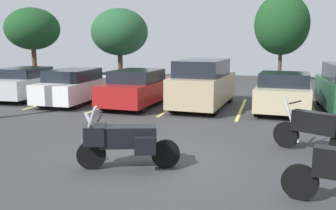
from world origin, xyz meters
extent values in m
cube|color=#38383A|center=(0.00, 0.00, -0.05)|extent=(44.00, 44.00, 0.10)
cylinder|color=black|center=(-1.08, -0.88, 0.31)|extent=(0.63, 0.31, 0.63)
cylinder|color=black|center=(0.45, -0.39, 0.31)|extent=(0.63, 0.31, 0.63)
cube|color=black|center=(-0.32, -0.64, 0.72)|extent=(1.29, 0.80, 0.45)
cylinder|color=#B2B2B7|center=(-0.97, -0.85, 0.72)|extent=(0.50, 0.22, 1.10)
cylinder|color=black|center=(-0.89, -0.82, 1.13)|extent=(0.22, 0.60, 0.04)
cube|color=black|center=(-0.99, -0.85, 0.77)|extent=(0.58, 0.64, 0.41)
cube|color=#B2C1CC|center=(-1.04, -0.87, 1.17)|extent=(0.29, 0.47, 0.39)
cube|color=black|center=(0.14, -0.87, 0.61)|extent=(0.49, 0.36, 0.36)
cube|color=black|center=(-0.08, -0.18, 0.61)|extent=(0.49, 0.36, 0.36)
cylinder|color=black|center=(3.16, -1.38, 0.32)|extent=(0.64, 0.27, 0.63)
cylinder|color=black|center=(3.05, 1.95, 0.34)|extent=(0.65, 0.44, 0.68)
cube|color=black|center=(3.69, 1.58, 0.78)|extent=(1.10, 0.80, 0.52)
cylinder|color=#B2B2B7|center=(3.15, 1.89, 0.76)|extent=(0.48, 0.32, 1.15)
cylinder|color=black|center=(3.22, 1.85, 1.22)|extent=(0.34, 0.55, 0.04)
cube|color=#EAE066|center=(-9.77, 7.32, 0.00)|extent=(0.12, 5.05, 0.01)
cube|color=#EAE066|center=(-6.94, 7.32, 0.00)|extent=(0.12, 5.05, 0.01)
cube|color=#EAE066|center=(-4.12, 7.32, 0.00)|extent=(0.12, 5.05, 0.01)
cube|color=#EAE066|center=(-1.30, 7.32, 0.00)|extent=(0.12, 5.05, 0.01)
cube|color=#EAE066|center=(1.53, 7.32, 0.00)|extent=(0.12, 5.05, 0.01)
cube|color=#EAE066|center=(4.35, 7.32, 0.00)|extent=(0.12, 5.05, 0.01)
cylinder|color=black|center=(-10.32, 9.10, 0.31)|extent=(0.25, 0.64, 0.63)
cube|color=#B7B7BC|center=(-8.53, 7.63, 0.65)|extent=(2.07, 4.89, 0.83)
cube|color=black|center=(-8.51, 7.20, 1.28)|extent=(1.81, 2.32, 0.42)
cylinder|color=black|center=(-9.40, 9.24, 0.36)|extent=(0.25, 0.73, 0.72)
cylinder|color=black|center=(-7.78, 9.30, 0.36)|extent=(0.25, 0.73, 0.72)
cylinder|color=black|center=(-7.65, 6.03, 0.36)|extent=(0.25, 0.73, 0.72)
cube|color=white|center=(-5.74, 7.10, 0.61)|extent=(1.83, 4.77, 0.81)
cube|color=black|center=(-5.74, 6.79, 1.25)|extent=(1.68, 2.42, 0.49)
cylinder|color=black|center=(-6.53, 8.72, 0.31)|extent=(0.22, 0.62, 0.62)
cylinder|color=black|center=(-4.96, 8.72, 0.31)|extent=(0.22, 0.62, 0.62)
cylinder|color=black|center=(-6.52, 5.48, 0.31)|extent=(0.22, 0.62, 0.62)
cylinder|color=black|center=(-4.96, 5.49, 0.31)|extent=(0.22, 0.62, 0.62)
cube|color=maroon|center=(-2.78, 7.01, 0.63)|extent=(2.15, 4.71, 0.81)
cube|color=black|center=(-2.79, 6.85, 1.28)|extent=(1.86, 2.38, 0.49)
cylinder|color=black|center=(-3.49, 8.63, 0.34)|extent=(0.26, 0.69, 0.68)
cylinder|color=black|center=(-1.88, 8.53, 0.34)|extent=(0.26, 0.69, 0.68)
cylinder|color=black|center=(-3.68, 5.50, 0.34)|extent=(0.26, 0.69, 0.68)
cylinder|color=black|center=(-2.08, 5.40, 0.34)|extent=(0.26, 0.69, 0.68)
cube|color=tan|center=(-0.04, 7.27, 0.79)|extent=(2.18, 4.76, 1.11)
cube|color=black|center=(-0.06, 7.05, 1.66)|extent=(1.91, 3.06, 0.64)
cylinder|color=black|center=(-0.73, 8.90, 0.35)|extent=(0.27, 0.72, 0.70)
cylinder|color=black|center=(0.87, 8.79, 0.35)|extent=(0.27, 0.72, 0.70)
cylinder|color=black|center=(-0.95, 5.75, 0.35)|extent=(0.27, 0.72, 0.70)
cylinder|color=black|center=(0.64, 5.64, 0.35)|extent=(0.27, 0.72, 0.70)
cube|color=#C1B289|center=(3.15, 7.24, 0.64)|extent=(2.25, 4.35, 0.83)
cube|color=black|center=(3.12, 6.83, 1.30)|extent=(1.92, 1.96, 0.49)
cylinder|color=black|center=(2.41, 8.73, 0.34)|extent=(0.27, 0.70, 0.69)
cylinder|color=black|center=(4.10, 8.60, 0.34)|extent=(0.27, 0.70, 0.69)
cylinder|color=black|center=(2.20, 5.87, 0.34)|extent=(0.27, 0.70, 0.69)
cylinder|color=black|center=(3.89, 5.75, 0.34)|extent=(0.27, 0.70, 0.69)
cylinder|color=black|center=(4.70, 9.15, 0.31)|extent=(0.24, 0.62, 0.62)
cylinder|color=black|center=(4.80, 6.12, 0.31)|extent=(0.24, 0.62, 0.62)
cylinder|color=#4C3823|center=(3.22, 19.21, 0.87)|extent=(0.26, 0.26, 1.73)
ellipsoid|color=#19421E|center=(3.22, 19.21, 3.80)|extent=(3.67, 3.67, 4.12)
cylinder|color=#4C3823|center=(-14.22, 16.37, 1.02)|extent=(0.34, 0.34, 2.04)
ellipsoid|color=#19421E|center=(-14.22, 16.37, 3.56)|extent=(3.93, 3.93, 3.03)
cylinder|color=#4C3823|center=(-9.31, 20.96, 0.75)|extent=(0.40, 0.40, 1.50)
ellipsoid|color=#23512D|center=(-9.31, 20.96, 3.39)|extent=(4.59, 4.59, 3.78)
camera|label=1|loc=(2.57, -8.04, 2.78)|focal=40.36mm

